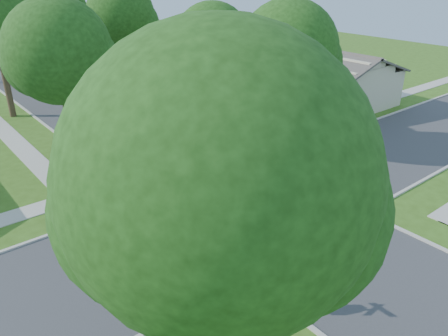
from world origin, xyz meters
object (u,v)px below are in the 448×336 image
Objects in this scene: tree_ne_corner at (288,55)px; car_driveway at (231,120)px; car_curb_east at (78,88)px; car_curb_west at (21,76)px; tree_e_far at (62,10)px; house_ne_near at (305,79)px; stop_sign_sw at (244,260)px; tree_sw_corner at (221,192)px; tree_e_mid at (121,18)px; tree_e_near at (213,46)px; house_ne_far at (184,49)px; stop_sign_ne at (258,119)px; tree_w_near at (60,56)px.

tree_ne_corner is 6.67m from car_driveway.
car_curb_west is at bearing 110.79° from car_curb_east.
house_ne_near is at bearing -63.97° from tree_e_far.
tree_e_far is at bearing 75.55° from car_curb_east.
car_curb_east is (-4.80, 14.44, -0.01)m from car_driveway.
car_driveway reaches higher than car_curb_east.
stop_sign_sw is 0.31× the size of tree_sw_corner.
tree_e_far is at bearing 90.02° from tree_e_mid.
tree_e_near is 2.13× the size of car_curb_east.
tree_e_far is (-0.00, 13.00, -0.27)m from tree_e_mid.
tree_e_mid is 2.37× the size of car_curb_east.
tree_e_near is 12.02m from tree_e_mid.
stop_sign_sw is at bearing -124.59° from tree_e_near.
tree_e_far is 0.91× the size of tree_sw_corner.
car_curb_east reaches higher than car_curb_west.
house_ne_far is at bearing 56.94° from tree_sw_corner.
tree_e_far is 0.64× the size of house_ne_far.
tree_e_mid reaches higher than car_curb_west.
house_ne_near reaches higher than car_curb_west.
tree_e_mid is at bearing 138.30° from house_ne_near.
tree_e_far reaches higher than car_driveway.
stop_sign_ne is 0.34× the size of tree_e_far.
tree_e_mid is 1.03× the size of tree_w_near.
house_ne_near is 19.16m from car_curb_east.
tree_e_mid is 0.68× the size of house_ne_far.
tree_ne_corner is 28.21m from car_curb_west.
house_ne_far is at bearing -24.24° from car_driveway.
tree_w_near is at bearing 79.56° from car_curb_west.
house_ne_near and house_ne_far have the same top height.
stop_sign_ne is at bearing -150.86° from house_ne_near.
house_ne_near is at bearing 129.26° from car_curb_west.
car_curb_east is at bearing 78.04° from stop_sign_sw.
stop_sign_sw is 1.00× the size of stop_sign_ne.
tree_ne_corner reaches higher than car_curb_east.
house_ne_far is at bearing 65.07° from stop_sign_ne.
house_ne_near reaches higher than stop_sign_sw.
car_driveway is (10.70, 13.40, -1.36)m from stop_sign_sw.
tree_w_near is at bearing 156.44° from tree_ne_corner.
house_ne_far is at bearing -24.03° from tree_e_far.
house_ne_near is at bearing -75.08° from car_driveway.
house_ne_near is 10.29m from car_driveway.
car_driveway is at bearing 49.43° from tree_sw_corner.
tree_e_far is 1.98× the size of car_curb_west.
stop_sign_sw is 0.22× the size of house_ne_near.
house_ne_near is at bearing 29.14° from stop_sign_ne.
car_curb_east is at bearing -108.12° from tree_e_far.
car_driveway is (-9.99, -20.30, -0.84)m from house_ne_far.
tree_e_near is at bearing 89.32° from stop_sign_ne.
house_ne_near is (20.69, 15.70, -0.51)m from stop_sign_sw.
tree_e_mid reaches higher than house_ne_near.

